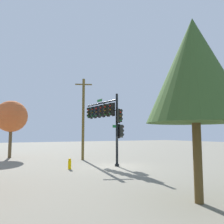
% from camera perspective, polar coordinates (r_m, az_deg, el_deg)
% --- Properties ---
extents(ground_plane, '(120.00, 120.00, 0.00)m').
position_cam_1_polar(ground_plane, '(18.73, 1.32, -14.05)').
color(ground_plane, gray).
extents(signal_pole_assembly, '(5.87, 1.52, 6.15)m').
position_cam_1_polar(signal_pole_assembly, '(20.10, -1.66, -0.95)').
color(signal_pole_assembly, black).
rests_on(signal_pole_assembly, ground_plane).
extents(utility_pole, '(0.82, 1.70, 8.63)m').
position_cam_1_polar(utility_pole, '(23.35, -7.56, -1.41)').
color(utility_pole, brown).
rests_on(utility_pole, ground_plane).
extents(fire_hydrant, '(0.33, 0.24, 0.83)m').
position_cam_1_polar(fire_hydrant, '(17.48, -11.06, -13.18)').
color(fire_hydrant, '#F1C601').
rests_on(fire_hydrant, ground_plane).
extents(tree_near, '(3.62, 3.62, 6.55)m').
position_cam_1_polar(tree_near, '(27.75, -24.89, -1.08)').
color(tree_near, brown).
rests_on(tree_near, ground_plane).
extents(tree_far, '(4.01, 4.01, 7.59)m').
position_cam_1_polar(tree_far, '(9.78, 20.73, 10.36)').
color(tree_far, '#523F1E').
rests_on(tree_far, ground_plane).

